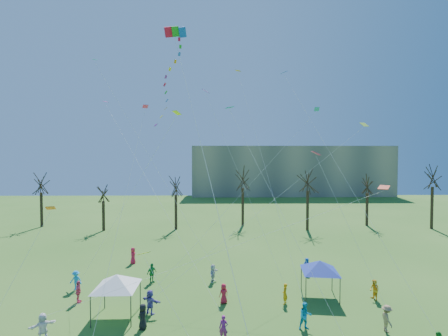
{
  "coord_description": "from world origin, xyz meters",
  "views": [
    {
      "loc": [
        -0.12,
        -14.88,
        11.69
      ],
      "look_at": [
        0.19,
        5.0,
        11.0
      ],
      "focal_mm": 25.0,
      "sensor_mm": 36.0,
      "label": 1
    }
  ],
  "objects_px": {
    "big_box_kite": "(173,83)",
    "canopy_tent_white": "(117,281)",
    "distant_building": "(290,171)",
    "canopy_tent_blue": "(320,266)"
  },
  "relations": [
    {
      "from": "canopy_tent_blue",
      "to": "canopy_tent_white",
      "type": "bearing_deg",
      "value": -168.87
    },
    {
      "from": "distant_building",
      "to": "canopy_tent_white",
      "type": "height_order",
      "value": "distant_building"
    },
    {
      "from": "big_box_kite",
      "to": "canopy_tent_white",
      "type": "xyz_separation_m",
      "value": [
        -4.3,
        1.03,
        -14.06
      ]
    },
    {
      "from": "big_box_kite",
      "to": "canopy_tent_blue",
      "type": "distance_m",
      "value": 18.77
    },
    {
      "from": "distant_building",
      "to": "canopy_tent_white",
      "type": "xyz_separation_m",
      "value": [
        -29.6,
        -74.39,
        -4.82
      ]
    },
    {
      "from": "big_box_kite",
      "to": "canopy_tent_white",
      "type": "bearing_deg",
      "value": 166.57
    },
    {
      "from": "distant_building",
      "to": "big_box_kite",
      "type": "relative_size",
      "value": 2.67
    },
    {
      "from": "distant_building",
      "to": "canopy_tent_blue",
      "type": "bearing_deg",
      "value": -100.89
    },
    {
      "from": "distant_building",
      "to": "canopy_tent_white",
      "type": "bearing_deg",
      "value": -111.7
    },
    {
      "from": "canopy_tent_white",
      "to": "distant_building",
      "type": "bearing_deg",
      "value": 68.3
    }
  ]
}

